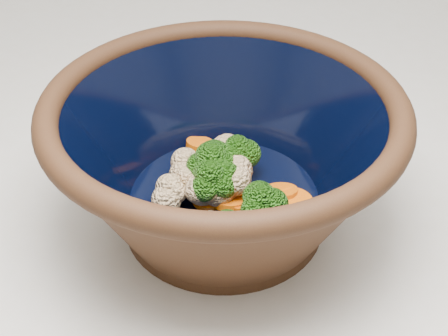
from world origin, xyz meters
TOP-DOWN VIEW (x-y plane):
  - mixing_bowl at (-0.05, -0.08)m, footprint 0.31×0.31m
  - vegetable_pile at (-0.05, -0.09)m, footprint 0.14×0.17m

SIDE VIEW (x-z plane):
  - vegetable_pile at x=-0.05m, z-range 0.92..0.98m
  - mixing_bowl at x=-0.05m, z-range 0.91..1.04m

